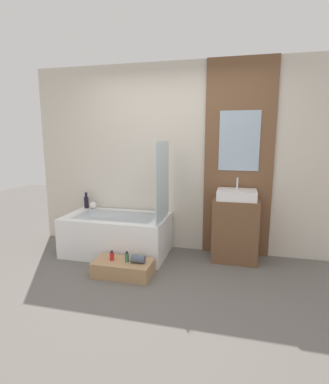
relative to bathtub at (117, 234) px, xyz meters
The scene contains 13 objects.
ground_plane 1.38m from the bathtub, 57.30° to the right, with size 12.00×12.00×0.00m, color #605B56.
wall_tiled_back 1.34m from the bathtub, 31.34° to the left, with size 4.20×0.06×2.60m, color beige.
wall_wood_accent 1.94m from the bathtub, 13.85° to the left, with size 0.89×0.04×2.60m.
bathtub is the anchor object (origin of this frame).
glass_shower_screen 1.03m from the bathtub, ahead, with size 0.01×0.63×1.01m, color silver.
wooden_step_bench 0.73m from the bathtub, 61.61° to the right, with size 0.68×0.36×0.18m, color #A87F56.
vanity_cabinet 1.61m from the bathtub, ahead, with size 0.58×0.41×0.82m, color brown.
sink 1.71m from the bathtub, ahead, with size 0.49×0.36×0.27m.
vase_tall_dark 0.78m from the bathtub, 153.32° to the left, with size 0.07×0.07×0.24m.
vase_round_light 0.66m from the bathtub, 149.76° to the left, with size 0.11×0.11×0.11m, color silver.
bottle_soap_primary 0.66m from the bathtub, 72.20° to the right, with size 0.05×0.05×0.11m.
bottle_soap_secondary 0.74m from the bathtub, 58.09° to the right, with size 0.05×0.05×0.12m.
towel_roll 0.82m from the bathtub, 49.90° to the right, with size 0.09×0.09×0.16m, color #4C5666.
Camera 1 is at (0.88, -2.56, 1.61)m, focal length 28.00 mm.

